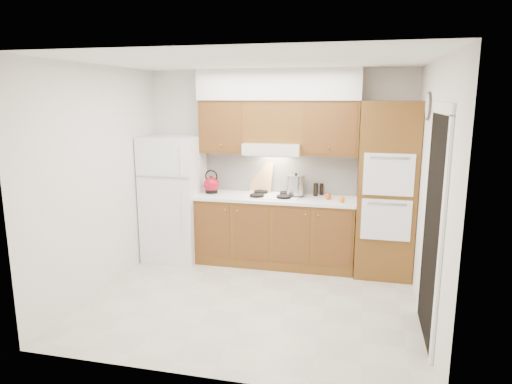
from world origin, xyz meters
TOP-DOWN VIEW (x-y plane):
  - floor at (0.00, 0.00)m, footprint 3.60×3.60m
  - ceiling at (0.00, 0.00)m, footprint 3.60×3.60m
  - wall_back at (0.00, 1.50)m, footprint 3.60×0.02m
  - wall_left at (-1.80, 0.00)m, footprint 0.02×3.00m
  - wall_right at (1.80, 0.00)m, footprint 0.02×3.00m
  - fridge at (-1.41, 1.14)m, footprint 0.75×0.72m
  - base_cabinets at (0.02, 1.20)m, footprint 2.11×0.60m
  - countertop at (0.03, 1.19)m, footprint 2.13×0.62m
  - backsplash at (0.02, 1.49)m, footprint 2.11×0.03m
  - oven_cabinet at (1.44, 1.18)m, footprint 0.70×0.65m
  - upper_cab_left at (-0.71, 1.33)m, footprint 0.63×0.33m
  - upper_cab_right at (0.72, 1.33)m, footprint 0.73×0.33m
  - range_hood at (-0.02, 1.27)m, footprint 0.75×0.45m
  - upper_cab_over_hood at (-0.02, 1.33)m, footprint 0.75×0.33m
  - soffit at (0.03, 1.32)m, footprint 2.13×0.36m
  - cooktop at (-0.02, 1.21)m, footprint 0.74×0.50m
  - doorway at (1.79, -0.35)m, footprint 0.02×0.90m
  - wall_clock at (1.79, 0.55)m, footprint 0.02×0.30m
  - kettle at (-0.88, 1.21)m, footprint 0.27×0.27m
  - cutting_board at (-0.22, 1.45)m, footprint 0.34×0.19m
  - stock_pot at (0.28, 1.27)m, footprint 0.31×0.31m
  - condiment_a at (0.31, 1.44)m, footprint 0.06×0.06m
  - condiment_b at (0.61, 1.43)m, footprint 0.06×0.06m
  - condiment_c at (0.54, 1.36)m, footprint 0.08×0.08m
  - orange_near at (0.91, 1.05)m, footprint 0.08×0.08m
  - orange_far at (0.72, 1.18)m, footprint 0.09×0.09m

SIDE VIEW (x-z plane):
  - floor at x=0.00m, z-range 0.00..0.00m
  - base_cabinets at x=0.02m, z-range 0.00..0.90m
  - fridge at x=-1.41m, z-range 0.00..1.72m
  - countertop at x=0.03m, z-range 0.90..0.94m
  - cooktop at x=-0.02m, z-range 0.94..0.95m
  - orange_near at x=0.91m, z-range 0.94..1.01m
  - orange_far at x=0.72m, z-range 0.94..1.02m
  - condiment_b at x=0.61m, z-range 0.94..1.10m
  - condiment_c at x=0.54m, z-range 0.94..1.12m
  - condiment_a at x=0.31m, z-range 0.94..1.12m
  - doorway at x=1.79m, z-range 0.00..2.10m
  - kettle at x=-0.88m, z-range 0.95..1.17m
  - stock_pot at x=0.28m, z-range 0.97..1.22m
  - oven_cabinet at x=1.44m, z-range 0.00..2.20m
  - cutting_board at x=-0.22m, z-range 0.93..1.35m
  - backsplash at x=0.02m, z-range 0.94..1.50m
  - wall_back at x=0.00m, z-range 0.00..2.60m
  - wall_left at x=-1.80m, z-range 0.00..2.60m
  - wall_right at x=1.80m, z-range 0.00..2.60m
  - range_hood at x=-0.02m, z-range 1.50..1.65m
  - upper_cab_left at x=-0.71m, z-range 1.50..2.20m
  - upper_cab_right at x=0.72m, z-range 1.50..2.20m
  - upper_cab_over_hood at x=-0.02m, z-range 1.65..2.20m
  - wall_clock at x=1.79m, z-range 2.00..2.30m
  - soffit at x=0.03m, z-range 2.20..2.60m
  - ceiling at x=0.00m, z-range 2.60..2.60m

